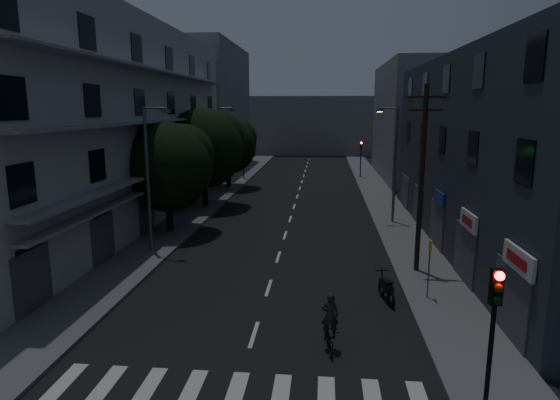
% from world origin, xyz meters
% --- Properties ---
extents(ground, '(160.00, 160.00, 0.00)m').
position_xyz_m(ground, '(0.00, 25.00, 0.00)').
color(ground, black).
rests_on(ground, ground).
extents(sidewalk_left, '(3.00, 90.00, 0.15)m').
position_xyz_m(sidewalk_left, '(-7.50, 25.00, 0.07)').
color(sidewalk_left, '#565659').
rests_on(sidewalk_left, ground).
extents(sidewalk_right, '(3.00, 90.00, 0.15)m').
position_xyz_m(sidewalk_right, '(7.50, 25.00, 0.07)').
color(sidewalk_right, '#565659').
rests_on(sidewalk_right, ground).
extents(lane_markings, '(0.15, 60.50, 0.01)m').
position_xyz_m(lane_markings, '(0.00, 31.25, 0.01)').
color(lane_markings, beige).
rests_on(lane_markings, ground).
extents(building_left, '(7.00, 36.00, 14.00)m').
position_xyz_m(building_left, '(-11.98, 18.00, 6.99)').
color(building_left, '#ADADA8').
rests_on(building_left, ground).
extents(building_right, '(6.19, 28.00, 11.00)m').
position_xyz_m(building_right, '(11.99, 14.00, 5.50)').
color(building_right, '#292E37').
rests_on(building_right, ground).
extents(building_far_left, '(6.00, 20.00, 16.00)m').
position_xyz_m(building_far_left, '(-12.00, 48.00, 8.00)').
color(building_far_left, slate).
rests_on(building_far_left, ground).
extents(building_far_right, '(6.00, 20.00, 13.00)m').
position_xyz_m(building_far_right, '(12.00, 42.00, 6.50)').
color(building_far_right, slate).
rests_on(building_far_right, ground).
extents(building_far_end, '(24.00, 8.00, 10.00)m').
position_xyz_m(building_far_end, '(0.00, 70.00, 5.00)').
color(building_far_end, slate).
rests_on(building_far_end, ground).
extents(tree_near, '(5.72, 5.72, 7.06)m').
position_xyz_m(tree_near, '(-7.49, 15.44, 4.57)').
color(tree_near, black).
rests_on(tree_near, sidewalk_left).
extents(tree_mid, '(6.45, 6.45, 7.94)m').
position_xyz_m(tree_mid, '(-7.24, 23.65, 5.11)').
color(tree_mid, black).
rests_on(tree_mid, sidewalk_left).
extents(tree_far, '(5.66, 5.66, 7.00)m').
position_xyz_m(tree_far, '(-7.17, 32.94, 4.54)').
color(tree_far, black).
rests_on(tree_far, sidewalk_left).
extents(traffic_signal_near, '(0.28, 0.37, 4.10)m').
position_xyz_m(traffic_signal_near, '(6.62, -2.40, 3.10)').
color(traffic_signal_near, black).
rests_on(traffic_signal_near, sidewalk_right).
extents(traffic_signal_far_right, '(0.28, 0.37, 4.10)m').
position_xyz_m(traffic_signal_far_right, '(6.62, 40.95, 3.10)').
color(traffic_signal_far_right, black).
rests_on(traffic_signal_far_right, sidewalk_right).
extents(traffic_signal_far_left, '(0.28, 0.37, 4.10)m').
position_xyz_m(traffic_signal_far_left, '(-6.67, 38.67, 3.10)').
color(traffic_signal_far_left, black).
rests_on(traffic_signal_far_left, sidewalk_left).
extents(street_lamp_left_near, '(1.51, 0.25, 8.00)m').
position_xyz_m(street_lamp_left_near, '(-7.11, 11.15, 4.60)').
color(street_lamp_left_near, slate).
rests_on(street_lamp_left_near, sidewalk_left).
extents(street_lamp_right, '(1.51, 0.25, 8.00)m').
position_xyz_m(street_lamp_right, '(7.20, 19.31, 4.60)').
color(street_lamp_right, '#565A5D').
rests_on(street_lamp_right, sidewalk_right).
extents(street_lamp_left_far, '(1.51, 0.25, 8.00)m').
position_xyz_m(street_lamp_left_far, '(-7.27, 29.87, 4.60)').
color(street_lamp_left_far, '#585C5F').
rests_on(street_lamp_left_far, sidewalk_left).
extents(utility_pole, '(1.80, 0.24, 9.00)m').
position_xyz_m(utility_pole, '(7.07, 9.18, 4.87)').
color(utility_pole, black).
rests_on(utility_pole, sidewalk_right).
extents(bus_stop_sign, '(0.06, 0.35, 2.52)m').
position_xyz_m(bus_stop_sign, '(6.88, 5.70, 1.89)').
color(bus_stop_sign, '#595B60').
rests_on(bus_stop_sign, sidewalk_right).
extents(motorcycle, '(0.66, 2.00, 1.29)m').
position_xyz_m(motorcycle, '(5.14, 5.53, 0.51)').
color(motorcycle, black).
rests_on(motorcycle, ground).
extents(cyclist, '(0.73, 1.66, 2.03)m').
position_xyz_m(cyclist, '(2.70, 1.20, 0.69)').
color(cyclist, black).
rests_on(cyclist, ground).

